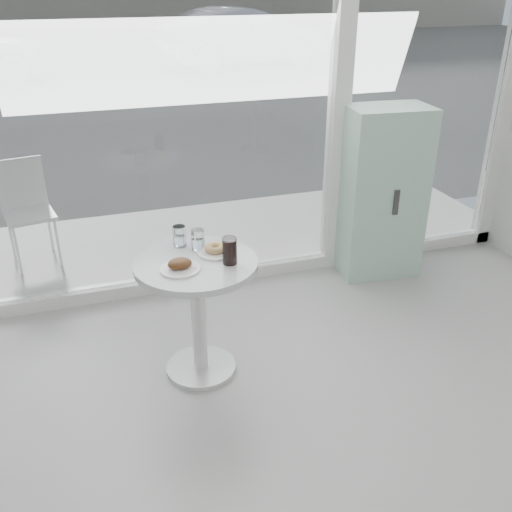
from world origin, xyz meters
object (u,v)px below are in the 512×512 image
object	(u,v)px
plate_donut	(216,250)
water_tumbler_b	(198,241)
main_table	(197,294)
car_silver	(243,37)
patio_chair	(27,205)
cola_glass	(230,251)
plate_fritter	(180,266)
mint_cabinet	(382,193)
water_tumbler_a	(180,237)

from	to	relation	value
plate_donut	water_tumbler_b	distance (m)	0.12
main_table	car_silver	bearing A→B (deg)	71.73
water_tumbler_b	patio_chair	bearing A→B (deg)	121.35
water_tumbler_b	cola_glass	xyz separation A→B (m)	(0.13, -0.23, 0.02)
car_silver	plate_fritter	distance (m)	13.29
car_silver	cola_glass	size ratio (longest dim) A/B	28.49
plate_fritter	plate_donut	distance (m)	0.28
patio_chair	plate_donut	distance (m)	2.16
main_table	mint_cabinet	distance (m)	1.93
main_table	plate_fritter	size ratio (longest dim) A/B	3.40
plate_fritter	cola_glass	bearing A→B (deg)	-1.86
car_silver	plate_donut	world-z (taller)	car_silver
car_silver	cola_glass	distance (m)	13.22
main_table	mint_cabinet	world-z (taller)	mint_cabinet
main_table	water_tumbler_b	world-z (taller)	water_tumbler_b
plate_fritter	water_tumbler_a	size ratio (longest dim) A/B	1.79
water_tumbler_b	cola_glass	bearing A→B (deg)	-60.99
patio_chair	plate_donut	bearing A→B (deg)	-69.15
plate_fritter	water_tumbler_b	distance (m)	0.27
car_silver	plate_fritter	size ratio (longest dim) A/B	20.01
patio_chair	cola_glass	world-z (taller)	cola_glass
water_tumbler_a	water_tumbler_b	distance (m)	0.13
plate_donut	water_tumbler_a	xyz separation A→B (m)	(-0.18, 0.17, 0.04)
main_table	cola_glass	world-z (taller)	cola_glass
car_silver	main_table	bearing A→B (deg)	150.46
mint_cabinet	water_tumbler_a	xyz separation A→B (m)	(-1.76, -0.64, 0.14)
water_tumbler_a	patio_chair	bearing A→B (deg)	120.36
patio_chair	water_tumbler_a	size ratio (longest dim) A/B	6.84
water_tumbler_b	plate_donut	bearing A→B (deg)	-43.23
main_table	patio_chair	size ratio (longest dim) A/B	0.89
main_table	water_tumbler_a	world-z (taller)	water_tumbler_a
patio_chair	plate_fritter	world-z (taller)	patio_chair
patio_chair	water_tumbler_b	bearing A→B (deg)	-69.99
car_silver	water_tumbler_b	world-z (taller)	car_silver
mint_cabinet	car_silver	bearing A→B (deg)	83.55
water_tumbler_b	plate_fritter	bearing A→B (deg)	-124.30
patio_chair	car_silver	bearing A→B (deg)	52.89
plate_fritter	plate_donut	size ratio (longest dim) A/B	1.03
main_table	plate_donut	world-z (taller)	plate_donut
mint_cabinet	cola_glass	bearing A→B (deg)	-142.48
water_tumbler_b	cola_glass	size ratio (longest dim) A/B	0.81
main_table	patio_chair	distance (m)	2.13
patio_chair	cola_glass	bearing A→B (deg)	-70.26
main_table	water_tumbler_a	bearing A→B (deg)	100.35
patio_chair	plate_fritter	size ratio (longest dim) A/B	3.82
car_silver	water_tumbler_b	bearing A→B (deg)	150.47
plate_fritter	cola_glass	world-z (taller)	cola_glass
main_table	cola_glass	bearing A→B (deg)	-25.98
patio_chair	plate_donut	world-z (taller)	patio_chair
plate_donut	patio_chair	bearing A→B (deg)	122.20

